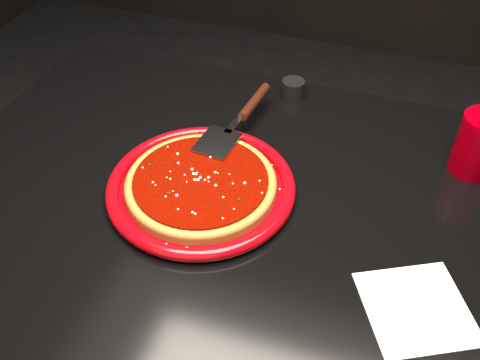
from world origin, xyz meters
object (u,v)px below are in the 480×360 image
table (263,332)px  plate (201,187)px  cup (479,144)px  ramekin (293,88)px  pizza_server (238,119)px

table → plate: bearing=178.9°
plate → cup: (0.44, 0.21, 0.04)m
table → cup: (0.31, 0.22, 0.43)m
ramekin → pizza_server: bearing=-110.5°
plate → ramekin: bearing=77.8°
plate → ramekin: ramekin is taller
ramekin → table: bearing=-81.7°
cup → ramekin: (-0.36, 0.12, -0.04)m
plate → pizza_server: bearing=86.9°
pizza_server → ramekin: size_ratio=5.91×
pizza_server → cup: (0.43, 0.05, 0.02)m
pizza_server → ramekin: pizza_server is taller
table → plate: 0.41m
plate → pizza_server: size_ratio=1.15×
pizza_server → ramekin: (0.06, 0.17, -0.02)m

